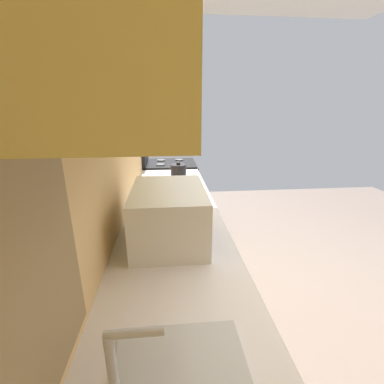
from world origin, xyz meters
TOP-DOWN VIEW (x-y plane):
  - ground_plane at (0.00, 0.00)m, footprint 6.26×6.26m
  - wall_back at (0.00, 1.51)m, footprint 4.03×0.12m
  - counter_run at (-0.33, 1.13)m, footprint 3.23×0.67m
  - upper_cabinets at (-0.33, 1.28)m, footprint 2.11×0.34m
  - window_back_wall at (-1.25, 1.44)m, footprint 0.51×0.02m
  - oven_range at (1.59, 1.12)m, footprint 0.62×0.68m
  - microwave at (-0.39, 1.15)m, footprint 0.54×0.40m
  - bowl at (0.48, 1.05)m, footprint 0.18×0.18m
  - kettle at (0.82, 1.05)m, footprint 0.21×0.15m

SIDE VIEW (x-z plane):
  - ground_plane at x=0.00m, z-range 0.00..0.00m
  - counter_run at x=-0.33m, z-range 0.00..0.92m
  - oven_range at x=1.59m, z-range -0.07..1.02m
  - bowl at x=0.48m, z-range 0.92..0.98m
  - kettle at x=0.82m, z-range 0.90..1.09m
  - microwave at x=-0.39m, z-range 0.91..1.21m
  - window_back_wall at x=-1.25m, z-range 0.98..1.66m
  - wall_back at x=0.00m, z-range 0.00..2.70m
  - upper_cabinets at x=-0.33m, z-range 1.57..2.17m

